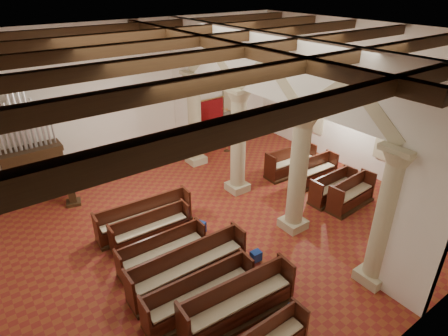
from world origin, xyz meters
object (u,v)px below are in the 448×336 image
(lectern, at_px, (71,190))
(aisle_pew_0, at_px, (351,197))
(pipe_organ, at_px, (33,164))
(processional_banner, at_px, (227,136))

(lectern, relative_size, aisle_pew_0, 0.67)
(pipe_organ, relative_size, processional_banner, 2.06)
(lectern, relative_size, processional_banner, 0.65)
(processional_banner, bearing_deg, aisle_pew_0, -92.49)
(pipe_organ, xyz_separation_m, aisle_pew_0, (8.90, -7.30, -1.00))
(pipe_organ, distance_m, lectern, 1.70)
(lectern, bearing_deg, aisle_pew_0, -21.93)
(processional_banner, xyz_separation_m, aisle_pew_0, (0.76, -6.48, -0.39))
(aisle_pew_0, bearing_deg, lectern, 139.68)
(pipe_organ, xyz_separation_m, processional_banner, (8.15, -0.82, -0.61))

